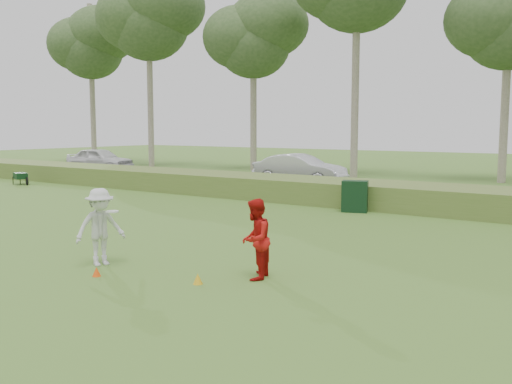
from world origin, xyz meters
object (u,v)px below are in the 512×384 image
Objects in this scene: cone_orange at (97,272)px; utility_cabinet at (355,196)px; car_mid at (300,170)px; player_red at (255,239)px; cone_yellow at (198,279)px; car_left at (100,160)px; player_white at (100,227)px.

utility_cabinet is at bearing 87.05° from cone_orange.
utility_cabinet is at bearing -140.59° from car_mid.
player_red is at bearing -95.06° from utility_cabinet.
car_left is (-22.91, 16.99, 0.74)m from cone_yellow.
car_left reaches higher than utility_cabinet.
utility_cabinet is at bearing 174.33° from player_red.
car_left is at bearing 143.44° from cone_yellow.
cone_orange is 27.37m from car_left.
utility_cabinet is (-1.49, 10.32, 0.45)m from cone_yellow.
player_red is 8.40× the size of cone_orange.
cone_orange is at bearing -111.14° from utility_cabinet.
car_left is 15.36m from car_mid.
cone_orange is (-2.76, -1.67, -0.71)m from player_red.
car_mid is at bearing 36.79° from player_white.
player_white reaches higher than car_left.
cone_yellow is at bearing -68.32° from player_white.
car_left is at bearing -143.01° from player_red.
cone_orange is 0.04× the size of car_left.
car_left and car_mid have the same top height.
cone_yellow is at bearing 19.38° from cone_orange.
player_white is 1.22m from cone_orange.
car_left reaches higher than cone_orange.
player_red reaches higher than cone_yellow.
player_red reaches higher than cone_orange.
car_mid is (-6.06, 6.54, 0.29)m from utility_cabinet.
cone_orange is at bearing -77.59° from player_red.
cone_yellow is 18.49m from car_mid.
player_red is 28.55m from car_left.
player_white reaches higher than cone_yellow.
cone_yellow reaches higher than cone_orange.
player_white is 17.57m from car_mid.
player_red is at bearing -156.03° from car_mid.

